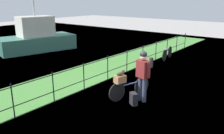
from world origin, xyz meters
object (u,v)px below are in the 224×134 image
(moored_boat_near, at_px, (36,38))
(mooring_bollard, at_px, (151,62))
(backpack_on_paving, at_px, (134,99))
(wooden_crate, at_px, (120,79))
(terrier_dog, at_px, (121,73))
(bicycle_parked, at_px, (167,53))
(cyclist_person, at_px, (143,72))
(bicycle_main, at_px, (129,88))

(moored_boat_near, bearing_deg, mooring_bollard, -82.13)
(backpack_on_paving, xyz_separation_m, mooring_bollard, (4.08, 1.65, 0.05))
(mooring_bollard, height_order, moored_boat_near, moored_boat_near)
(wooden_crate, distance_m, backpack_on_paving, 0.77)
(backpack_on_paving, bearing_deg, mooring_bollard, 145.60)
(backpack_on_paving, height_order, mooring_bollard, mooring_bollard)
(terrier_dog, relative_size, bicycle_parked, 0.20)
(terrier_dog, relative_size, cyclist_person, 0.19)
(bicycle_main, relative_size, backpack_on_paving, 4.14)
(bicycle_parked, bearing_deg, bicycle_main, -166.96)
(bicycle_main, bearing_deg, wooden_crate, 163.79)
(bicycle_parked, distance_m, moored_boat_near, 8.32)
(bicycle_main, xyz_separation_m, backpack_on_paving, (-0.38, -0.43, -0.13))
(backpack_on_paving, xyz_separation_m, moored_boat_near, (3.00, 9.47, 0.59))
(terrier_dog, bearing_deg, moored_boat_near, 71.59)
(wooden_crate, relative_size, cyclist_person, 0.21)
(backpack_on_paving, bearing_deg, terrier_dog, -148.91)
(terrier_dog, distance_m, cyclist_person, 0.71)
(terrier_dog, height_order, cyclist_person, cyclist_person)
(cyclist_person, relative_size, bicycle_parked, 1.04)
(backpack_on_paving, xyz_separation_m, bicycle_parked, (6.06, 1.74, 0.14))
(bicycle_main, height_order, cyclist_person, cyclist_person)
(bicycle_main, distance_m, moored_boat_near, 9.42)
(bicycle_parked, bearing_deg, mooring_bollard, -177.18)
(cyclist_person, bearing_deg, terrier_dog, 124.34)
(terrier_dog, bearing_deg, wooden_crate, 163.79)
(cyclist_person, bearing_deg, moored_boat_near, 74.87)
(wooden_crate, bearing_deg, backpack_on_paving, -89.97)
(bicycle_main, bearing_deg, terrier_dog, 163.79)
(wooden_crate, distance_m, mooring_bollard, 4.25)
(bicycle_parked, bearing_deg, moored_boat_near, 111.61)
(bicycle_main, relative_size, bicycle_parked, 1.02)
(cyclist_person, bearing_deg, wooden_crate, 125.58)
(cyclist_person, xyz_separation_m, bicycle_parked, (5.63, 1.79, -0.66))
(bicycle_parked, height_order, moored_boat_near, moored_boat_near)
(bicycle_main, distance_m, bicycle_parked, 5.82)
(terrier_dog, distance_m, backpack_on_paving, 0.92)
(bicycle_main, relative_size, moored_boat_near, 0.33)
(bicycle_main, xyz_separation_m, moored_boat_near, (2.61, 9.04, 0.46))
(terrier_dog, bearing_deg, mooring_bollard, 15.33)
(cyclist_person, relative_size, moored_boat_near, 0.33)
(cyclist_person, xyz_separation_m, moored_boat_near, (2.57, 9.52, -0.21))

